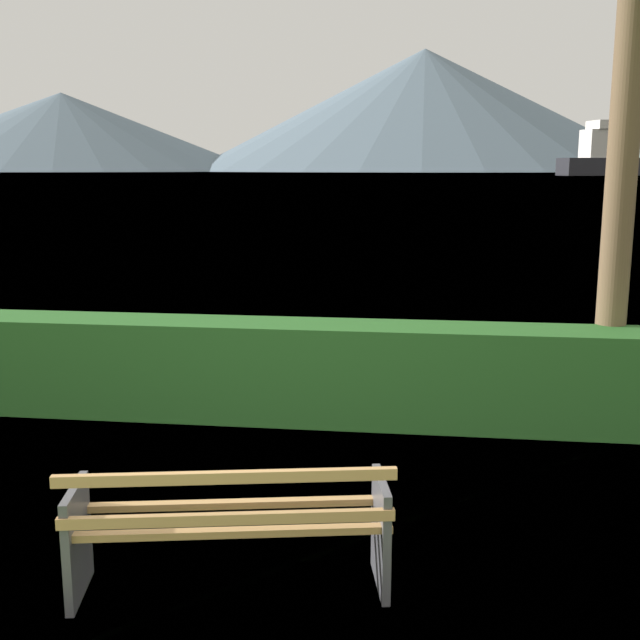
% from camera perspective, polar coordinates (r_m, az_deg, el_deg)
% --- Properties ---
extents(ground_plane, '(1400.00, 1400.00, 0.00)m').
position_cam_1_polar(ground_plane, '(5.00, -6.45, -18.87)').
color(ground_plane, '#567A38').
extents(water_surface, '(620.00, 620.00, 0.00)m').
position_cam_1_polar(water_surface, '(313.43, 7.40, 10.55)').
color(water_surface, '#6B8EA3').
rests_on(water_surface, ground_plane).
extents(park_bench, '(1.95, 0.92, 0.87)m').
position_cam_1_polar(park_bench, '(4.75, -6.60, -14.73)').
color(park_bench, tan).
rests_on(park_bench, ground_plane).
extents(hedge_row, '(8.91, 0.66, 0.99)m').
position_cam_1_polar(hedge_row, '(7.77, -0.82, -3.81)').
color(hedge_row, '#2D6B28').
rests_on(hedge_row, ground_plane).
extents(distant_hills, '(873.19, 411.78, 86.41)m').
position_cam_1_polar(distant_hills, '(587.41, 15.34, 14.09)').
color(distant_hills, slate).
rests_on(distant_hills, ground_plane).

